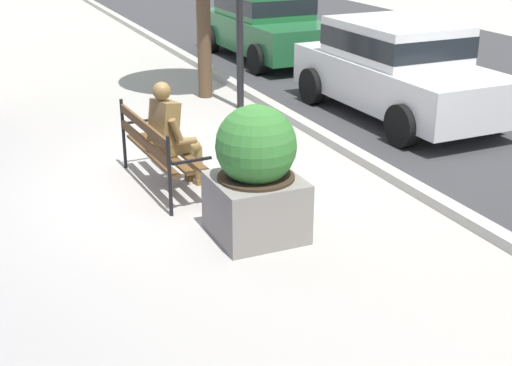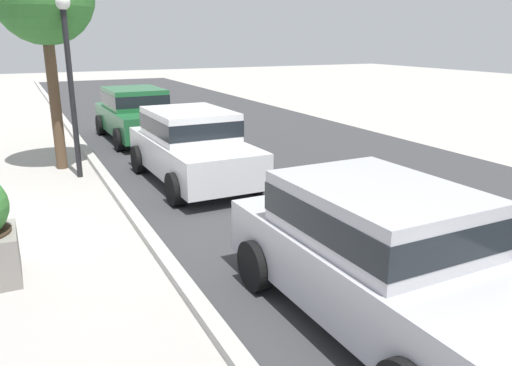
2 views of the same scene
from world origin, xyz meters
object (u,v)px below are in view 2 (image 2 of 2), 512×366
at_px(parked_car_green, 136,112).
at_px(parked_car_silver, 381,252).
at_px(parked_car_white, 191,144).
at_px(lamp_post, 68,61).

height_order(parked_car_green, parked_car_silver, same).
distance_m(parked_car_green, parked_car_white, 5.20).
distance_m(parked_car_white, parked_car_silver, 6.24).
bearing_deg(parked_car_green, parked_car_white, 0.00).
distance_m(parked_car_silver, lamp_post, 8.20).
distance_m(parked_car_green, lamp_post, 4.63).
xyz_separation_m(parked_car_silver, lamp_post, (-7.72, -2.17, 1.71)).
bearing_deg(parked_car_green, parked_car_silver, 0.00).
distance_m(parked_car_white, lamp_post, 3.14).
bearing_deg(parked_car_silver, parked_car_green, 180.00).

